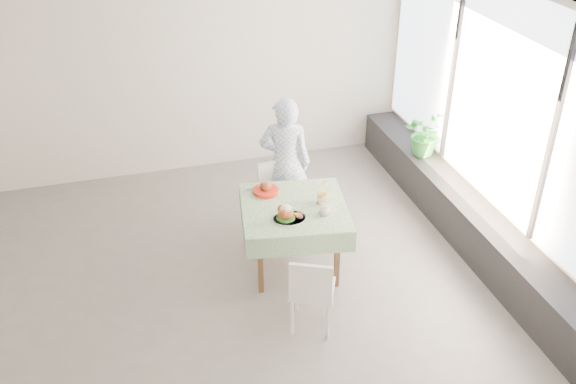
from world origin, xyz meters
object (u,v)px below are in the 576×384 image
object	(u,v)px
cafe_table	(294,230)
diner	(285,163)
potted_plant	(424,133)
chair_far	(280,212)
chair_near	(312,304)
juice_cup_orange	(322,197)
main_dish	(288,215)

from	to	relation	value
cafe_table	diner	bearing A→B (deg)	80.42
potted_plant	chair_far	bearing A→B (deg)	-166.82
chair_near	juice_cup_orange	bearing A→B (deg)	66.94
juice_cup_orange	cafe_table	bearing A→B (deg)	176.16
main_dish	juice_cup_orange	distance (m)	0.46
main_dish	cafe_table	bearing A→B (deg)	58.86
cafe_table	main_dish	world-z (taller)	main_dish
chair_far	potted_plant	xyz separation A→B (m)	(1.95, 0.46, 0.52)
chair_near	diner	size ratio (longest dim) A/B	0.52
juice_cup_orange	chair_near	bearing A→B (deg)	-113.06
diner	potted_plant	distance (m)	1.86
main_dish	chair_far	bearing A→B (deg)	79.28
potted_plant	chair_near	bearing A→B (deg)	-135.76
chair_near	potted_plant	bearing A→B (deg)	44.24
cafe_table	chair_near	xyz separation A→B (m)	(-0.10, -0.91, -0.21)
chair_near	potted_plant	xyz separation A→B (m)	(2.08, 2.02, 0.53)
cafe_table	chair_near	distance (m)	0.94
chair_near	juice_cup_orange	world-z (taller)	juice_cup_orange
main_dish	diner	bearing A→B (deg)	75.44
juice_cup_orange	chair_far	bearing A→B (deg)	110.38
main_dish	juice_cup_orange	xyz separation A→B (m)	(0.42, 0.20, 0.01)
chair_near	diner	world-z (taller)	diner
juice_cup_orange	potted_plant	world-z (taller)	potted_plant
cafe_table	main_dish	xyz separation A→B (m)	(-0.13, -0.22, 0.34)
chair_far	cafe_table	bearing A→B (deg)	-92.91
main_dish	potted_plant	bearing A→B (deg)	32.19
chair_near	main_dish	xyz separation A→B (m)	(-0.04, 0.69, 0.55)
main_dish	potted_plant	distance (m)	2.50
cafe_table	chair_near	world-z (taller)	chair_near
chair_far	main_dish	world-z (taller)	main_dish
chair_near	main_dish	size ratio (longest dim) A/B	2.45
cafe_table	chair_far	bearing A→B (deg)	87.09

